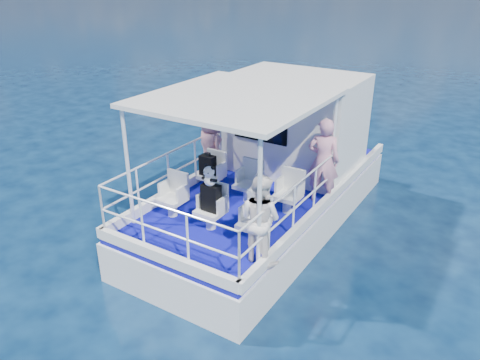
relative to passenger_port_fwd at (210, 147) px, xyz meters
name	(u,v)px	position (x,y,z in m)	size (l,w,h in m)	color
ground	(242,242)	(1.25, -0.67, -1.67)	(2000.00, 2000.00, 0.00)	#071A36
hull	(266,222)	(1.25, 0.33, -1.67)	(3.00, 7.00, 1.60)	white
deck	(267,189)	(1.25, 0.33, -0.82)	(2.90, 6.90, 0.10)	#0A0A8B
cabin	(295,123)	(1.25, 1.63, 0.33)	(2.85, 2.00, 2.20)	white
canopy	(237,98)	(1.25, -0.87, 1.47)	(3.00, 3.20, 0.08)	white
canopy_posts	(236,158)	(1.25, -0.92, 0.33)	(2.77, 2.97, 2.20)	white
railings	(226,193)	(1.25, -1.24, -0.27)	(2.84, 3.59, 1.00)	white
seat_port_fwd	(212,182)	(0.35, -0.47, -0.58)	(0.48, 0.46, 0.38)	silver
seat_center_fwd	(248,192)	(1.25, -0.47, -0.58)	(0.48, 0.46, 0.38)	silver
seat_stbd_fwd	(287,203)	(2.15, -0.47, -0.58)	(0.48, 0.46, 0.38)	silver
seat_port_aft	(172,207)	(0.35, -1.77, -0.58)	(0.48, 0.46, 0.38)	silver
seat_center_aft	(211,219)	(1.25, -1.77, -0.58)	(0.48, 0.46, 0.38)	silver
seat_stbd_aft	(253,232)	(2.15, -1.77, -0.58)	(0.48, 0.46, 0.38)	silver
passenger_port_fwd	(210,147)	(0.00, 0.00, 0.00)	(0.57, 0.41, 1.54)	pink
passenger_stbd_fwd	(323,161)	(2.50, 0.35, 0.10)	(0.64, 0.42, 1.74)	pink
passenger_stbd_aft	(260,219)	(2.50, -2.16, -0.02)	(0.73, 0.57, 1.50)	white
backpack_port	(208,165)	(0.31, -0.53, -0.17)	(0.33, 0.19, 0.43)	black
backpack_center	(211,198)	(1.28, -1.78, -0.14)	(0.34, 0.19, 0.50)	black
compact_camera	(208,154)	(0.31, -0.52, 0.08)	(0.11, 0.07, 0.07)	black
panda	(210,175)	(1.28, -1.80, 0.31)	(0.25, 0.21, 0.38)	white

